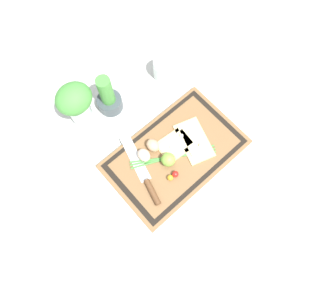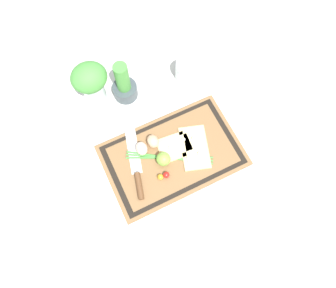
# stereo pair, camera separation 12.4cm
# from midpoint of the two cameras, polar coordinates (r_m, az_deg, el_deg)

# --- Properties ---
(ground_plane) EXTENTS (6.00, 6.00, 0.00)m
(ground_plane) POSITION_cam_midpoint_polar(r_m,az_deg,el_deg) (1.27, 3.60, -2.53)
(ground_plane) COLOR silver
(cutting_board) EXTENTS (0.52, 0.33, 0.02)m
(cutting_board) POSITION_cam_midpoint_polar(r_m,az_deg,el_deg) (1.26, 3.63, -2.39)
(cutting_board) COLOR brown
(cutting_board) RESTS_ON ground_plane
(pizza_slice_near) EXTENTS (0.15, 0.20, 0.02)m
(pizza_slice_near) POSITION_cam_midpoint_polar(r_m,az_deg,el_deg) (1.26, 7.44, -0.86)
(pizza_slice_near) COLOR #DBBC7F
(pizza_slice_near) RESTS_ON cutting_board
(pizza_slice_far) EXTENTS (0.16, 0.11, 0.02)m
(pizza_slice_far) POSITION_cam_midpoint_polar(r_m,az_deg,el_deg) (1.25, 4.46, -0.68)
(pizza_slice_far) COLOR #DBBC7F
(pizza_slice_far) RESTS_ON cutting_board
(knife) EXTENTS (0.11, 0.30, 0.02)m
(knife) POSITION_cam_midpoint_polar(r_m,az_deg,el_deg) (1.22, -2.51, -5.52)
(knife) COLOR silver
(knife) RESTS_ON cutting_board
(egg_brown) EXTENTS (0.04, 0.05, 0.04)m
(egg_brown) POSITION_cam_midpoint_polar(r_m,az_deg,el_deg) (1.24, 0.20, 0.09)
(egg_brown) COLOR tan
(egg_brown) RESTS_ON cutting_board
(egg_pink) EXTENTS (0.04, 0.05, 0.04)m
(egg_pink) POSITION_cam_midpoint_polar(r_m,az_deg,el_deg) (1.23, -1.77, -1.16)
(egg_pink) COLOR beige
(egg_pink) RESTS_ON cutting_board
(lime) EXTENTS (0.05, 0.05, 0.05)m
(lime) POSITION_cam_midpoint_polar(r_m,az_deg,el_deg) (1.21, 2.10, -3.00)
(lime) COLOR #7FB742
(lime) RESTS_ON cutting_board
(cherry_tomato_red) EXTENTS (0.02, 0.02, 0.02)m
(cherry_tomato_red) POSITION_cam_midpoint_polar(r_m,az_deg,el_deg) (1.21, 2.62, -5.78)
(cherry_tomato_red) COLOR red
(cherry_tomato_red) RESTS_ON cutting_board
(cherry_tomato_yellow) EXTENTS (0.02, 0.02, 0.02)m
(cherry_tomato_yellow) POSITION_cam_midpoint_polar(r_m,az_deg,el_deg) (1.21, 1.59, -6.15)
(cherry_tomato_yellow) COLOR gold
(cherry_tomato_yellow) RESTS_ON cutting_board
(scallion_bunch) EXTENTS (0.30, 0.19, 0.01)m
(scallion_bunch) POSITION_cam_midpoint_polar(r_m,az_deg,el_deg) (1.24, 3.10, -2.77)
(scallion_bunch) COLOR #47933D
(scallion_bunch) RESTS_ON cutting_board
(herb_pot) EXTENTS (0.10, 0.10, 0.20)m
(herb_pot) POSITION_cam_midpoint_polar(r_m,az_deg,el_deg) (1.32, -4.99, 9.76)
(herb_pot) COLOR #3D474C
(herb_pot) RESTS_ON ground_plane
(sauce_jar) EXTENTS (0.09, 0.09, 0.09)m
(sauce_jar) POSITION_cam_midpoint_polar(r_m,az_deg,el_deg) (1.39, 5.72, 12.25)
(sauce_jar) COLOR silver
(sauce_jar) RESTS_ON ground_plane
(herb_glass) EXTENTS (0.14, 0.12, 0.23)m
(herb_glass) POSITION_cam_midpoint_polar(r_m,az_deg,el_deg) (1.26, -10.53, 10.12)
(herb_glass) COLOR silver
(herb_glass) RESTS_ON ground_plane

